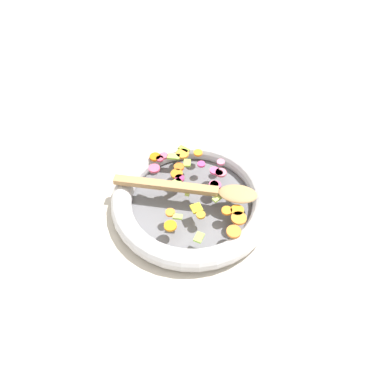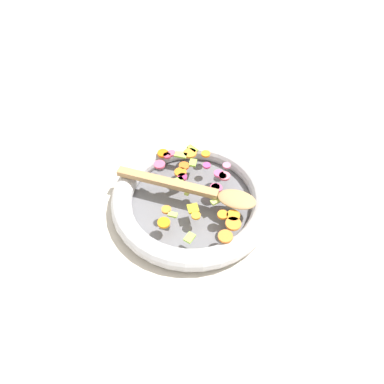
% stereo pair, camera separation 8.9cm
% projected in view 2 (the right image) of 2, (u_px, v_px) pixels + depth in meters
% --- Properties ---
extents(ground_plane, '(4.00, 4.00, 0.00)m').
position_uv_depth(ground_plane, '(192.00, 205.00, 0.93)').
color(ground_plane, beige).
extents(skillet, '(0.39, 0.39, 0.05)m').
position_uv_depth(skillet, '(192.00, 199.00, 0.91)').
color(skillet, slate).
rests_on(skillet, ground_plane).
extents(chopped_vegetables, '(0.27, 0.32, 0.01)m').
position_uv_depth(chopped_vegetables, '(197.00, 185.00, 0.90)').
color(chopped_vegetables, orange).
rests_on(chopped_vegetables, skillet).
extents(wooden_spoon, '(0.16, 0.33, 0.01)m').
position_uv_depth(wooden_spoon, '(200.00, 190.00, 0.87)').
color(wooden_spoon, '#A87F51').
rests_on(wooden_spoon, chopped_vegetables).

